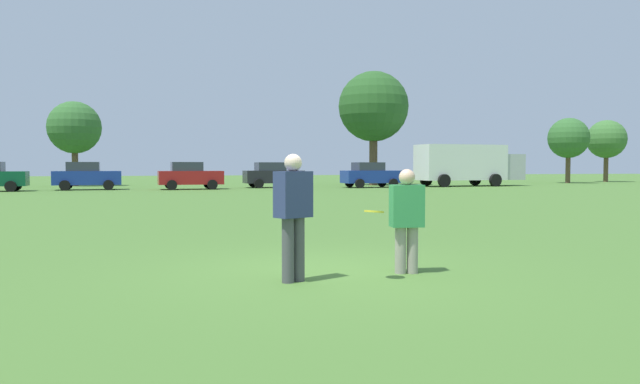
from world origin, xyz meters
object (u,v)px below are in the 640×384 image
object	(u,v)px
box_truck	(468,163)
frisbee	(374,212)
parked_car_center	(87,176)
player_defender	(407,216)
player_thrower	(293,210)
parked_car_near_right	(273,175)
parked_car_mid_right	(190,175)
parked_car_far_right	(371,175)

from	to	relation	value
box_truck	frisbee	bearing A→B (deg)	-121.26
parked_car_center	player_defender	bearing A→B (deg)	-76.78
player_thrower	parked_car_near_right	world-z (taller)	parked_car_near_right
parked_car_mid_right	parked_car_near_right	distance (m)	6.20
parked_car_center	box_truck	distance (m)	27.62
player_thrower	parked_car_center	distance (m)	34.22
frisbee	parked_car_mid_right	xyz separation A→B (m)	(-0.66, 32.94, -0.02)
player_defender	frisbee	size ratio (longest dim) A/B	5.55
player_defender	parked_car_mid_right	bearing A→B (deg)	92.32
frisbee	parked_car_near_right	bearing A→B (deg)	81.31
parked_car_center	parked_car_far_right	bearing A→B (deg)	-2.85
parked_car_center	frisbee	bearing A→B (deg)	-77.98
player_thrower	frisbee	distance (m)	1.09
player_defender	box_truck	size ratio (longest dim) A/B	0.18
box_truck	parked_car_far_right	bearing A→B (deg)	-175.29
parked_car_center	parked_car_mid_right	xyz separation A→B (m)	(6.55, -0.94, 0.00)
player_thrower	frisbee	bearing A→B (deg)	-11.34
player_defender	parked_car_near_right	bearing A→B (deg)	82.28
frisbee	box_truck	bearing A→B (deg)	58.74
player_thrower	box_truck	distance (m)	39.70
parked_car_mid_right	parked_car_far_right	world-z (taller)	same
player_thrower	parked_car_near_right	size ratio (longest dim) A/B	0.40
frisbee	parked_car_center	distance (m)	34.64
player_thrower	player_defender	size ratio (longest dim) A/B	1.14
frisbee	parked_car_far_right	distance (m)	35.09
player_defender	parked_car_mid_right	xyz separation A→B (m)	(-1.32, 32.55, 0.08)
player_defender	parked_car_near_right	distance (m)	34.56
parked_car_mid_right	box_truck	world-z (taller)	box_truck
parked_car_mid_right	player_defender	bearing A→B (deg)	-87.68
frisbee	parked_car_near_right	world-z (taller)	parked_car_near_right
parked_car_mid_right	parked_car_near_right	xyz separation A→B (m)	(5.96, 1.69, 0.00)
player_defender	parked_car_mid_right	world-z (taller)	parked_car_mid_right
player_thrower	frisbee	world-z (taller)	player_thrower
parked_car_near_right	box_truck	size ratio (longest dim) A/B	0.50
parked_car_near_right	parked_car_far_right	size ratio (longest dim) A/B	1.00
frisbee	box_truck	xyz separation A→B (m)	(20.39, 33.60, 0.81)
player_defender	box_truck	bearing A→B (deg)	59.27
parked_car_mid_right	player_thrower	bearing A→B (deg)	-90.71
parked_car_far_right	box_truck	size ratio (longest dim) A/B	0.50
player_thrower	parked_car_center	world-z (taller)	parked_car_center
frisbee	parked_car_near_right	distance (m)	35.04
player_defender	parked_car_center	size ratio (longest dim) A/B	0.35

